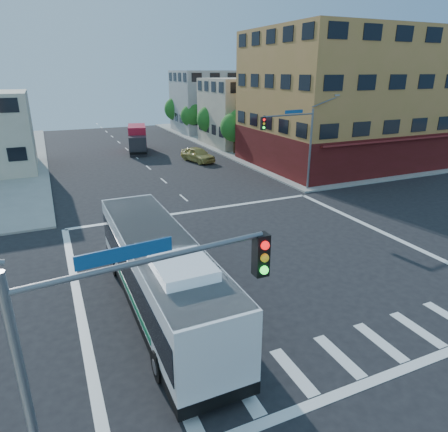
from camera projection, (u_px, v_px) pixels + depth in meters
name	position (u px, v px, depth m)	size (l,w,h in m)	color
ground	(259.00, 262.00, 22.06)	(120.00, 120.00, 0.00)	black
sidewalk_ne	(344.00, 135.00, 65.44)	(50.00, 50.00, 0.15)	gray
corner_building_ne	(340.00, 110.00, 43.53)	(18.10, 15.44, 14.00)	#B47840
building_east_near	(250.00, 112.00, 56.16)	(12.06, 10.06, 9.00)	beige
building_east_far	(212.00, 102.00, 67.99)	(12.06, 10.06, 10.00)	#A2A29D
signal_mast_ne	(295.00, 135.00, 32.93)	(7.91, 1.13, 8.07)	slate
signal_mast_sw	(119.00, 344.00, 7.75)	(7.91, 1.01, 8.07)	slate
street_tree_a	(236.00, 125.00, 49.33)	(3.60, 3.60, 5.53)	#332112
street_tree_b	(211.00, 118.00, 56.14)	(3.80, 3.80, 5.79)	#332112
street_tree_c	(192.00, 114.00, 63.10)	(3.40, 3.40, 5.29)	#332112
street_tree_d	(176.00, 108.00, 69.82)	(4.00, 4.00, 6.03)	#332112
transit_bus	(160.00, 272.00, 17.05)	(2.94, 12.82, 3.79)	black
box_truck	(138.00, 140.00, 51.58)	(3.56, 7.52, 3.26)	#25252A
parked_car	(198.00, 155.00, 46.14)	(1.96, 4.88, 1.66)	tan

